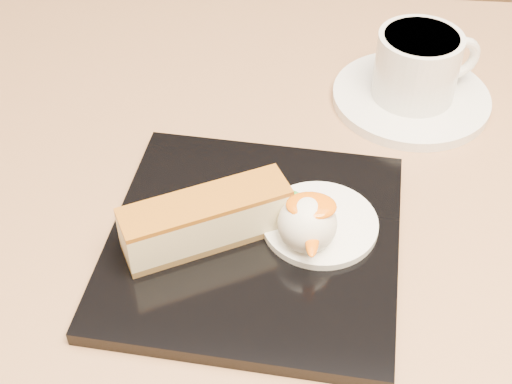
# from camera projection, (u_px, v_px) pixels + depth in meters

# --- Properties ---
(table) EXTENTS (0.80, 0.80, 0.72)m
(table) POSITION_uv_depth(u_px,v_px,m) (268.00, 356.00, 0.66)
(table) COLOR black
(table) RESTS_ON ground
(dessert_plate) EXTENTS (0.24, 0.24, 0.01)m
(dessert_plate) POSITION_uv_depth(u_px,v_px,m) (254.00, 242.00, 0.55)
(dessert_plate) COLOR black
(dessert_plate) RESTS_ON table
(cheesecake) EXTENTS (0.13, 0.09, 0.04)m
(cheesecake) POSITION_uv_depth(u_px,v_px,m) (206.00, 220.00, 0.53)
(cheesecake) COLOR brown
(cheesecake) RESTS_ON dessert_plate
(cream_smear) EXTENTS (0.09, 0.09, 0.01)m
(cream_smear) POSITION_uv_depth(u_px,v_px,m) (320.00, 224.00, 0.55)
(cream_smear) COLOR white
(cream_smear) RESTS_ON dessert_plate
(ice_cream_scoop) EXTENTS (0.04, 0.04, 0.04)m
(ice_cream_scoop) POSITION_uv_depth(u_px,v_px,m) (307.00, 224.00, 0.52)
(ice_cream_scoop) COLOR white
(ice_cream_scoop) RESTS_ON cream_smear
(mango_sauce) EXTENTS (0.04, 0.03, 0.01)m
(mango_sauce) POSITION_uv_depth(u_px,v_px,m) (311.00, 206.00, 0.51)
(mango_sauce) COLOR orange
(mango_sauce) RESTS_ON ice_cream_scoop
(mint_sprig) EXTENTS (0.03, 0.02, 0.00)m
(mint_sprig) POSITION_uv_depth(u_px,v_px,m) (284.00, 196.00, 0.57)
(mint_sprig) COLOR green
(mint_sprig) RESTS_ON cream_smear
(saucer) EXTENTS (0.15, 0.15, 0.01)m
(saucer) POSITION_uv_depth(u_px,v_px,m) (411.00, 98.00, 0.68)
(saucer) COLOR white
(saucer) RESTS_ON table
(coffee_cup) EXTENTS (0.10, 0.08, 0.06)m
(coffee_cup) POSITION_uv_depth(u_px,v_px,m) (419.00, 64.00, 0.66)
(coffee_cup) COLOR white
(coffee_cup) RESTS_ON saucer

